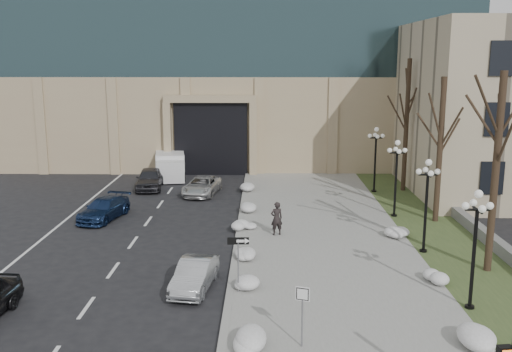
# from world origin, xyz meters

# --- Properties ---
(sidewalk) EXTENTS (9.00, 40.00, 0.12)m
(sidewalk) POSITION_xyz_m (3.50, 14.00, 0.06)
(sidewalk) COLOR gray
(sidewalk) RESTS_ON ground
(curb) EXTENTS (0.30, 40.00, 0.14)m
(curb) POSITION_xyz_m (-1.00, 14.00, 0.07)
(curb) COLOR gray
(curb) RESTS_ON ground
(grass_strip) EXTENTS (4.00, 40.00, 0.10)m
(grass_strip) POSITION_xyz_m (10.00, 14.00, 0.05)
(grass_strip) COLOR #364824
(grass_strip) RESTS_ON ground
(stone_wall) EXTENTS (0.50, 30.00, 0.70)m
(stone_wall) POSITION_xyz_m (12.00, 16.00, 0.35)
(stone_wall) COLOR slate
(stone_wall) RESTS_ON ground
(car_b) EXTENTS (1.82, 3.94, 1.25)m
(car_b) POSITION_xyz_m (-2.50, 7.92, 0.63)
(car_b) COLOR #A5A9AD
(car_b) RESTS_ON ground
(car_c) EXTENTS (2.73, 4.68, 1.27)m
(car_c) POSITION_xyz_m (-9.22, 18.44, 0.64)
(car_c) COLOR navy
(car_c) RESTS_ON ground
(car_d) EXTENTS (2.75, 4.81, 1.26)m
(car_d) POSITION_xyz_m (-4.02, 24.87, 0.63)
(car_d) COLOR silver
(car_d) RESTS_ON ground
(car_e) EXTENTS (2.24, 4.68, 1.54)m
(car_e) POSITION_xyz_m (-8.07, 26.60, 0.77)
(car_e) COLOR #333338
(car_e) RESTS_ON ground
(pedestrian) EXTENTS (0.78, 0.63, 1.84)m
(pedestrian) POSITION_xyz_m (1.07, 15.09, 1.04)
(pedestrian) COLOR black
(pedestrian) RESTS_ON sidewalk
(box_truck) EXTENTS (3.21, 6.70, 2.04)m
(box_truck) POSITION_xyz_m (-7.27, 31.07, 0.99)
(box_truck) COLOR silver
(box_truck) RESTS_ON ground
(one_way_sign) EXTENTS (0.91, 0.25, 2.44)m
(one_way_sign) POSITION_xyz_m (-0.50, 7.37, 2.02)
(one_way_sign) COLOR slate
(one_way_sign) RESTS_ON ground
(keep_sign) EXTENTS (0.46, 0.19, 2.22)m
(keep_sign) POSITION_xyz_m (1.65, 2.88, 1.63)
(keep_sign) COLOR slate
(keep_sign) RESTS_ON ground
(snow_clump_b) EXTENTS (1.10, 1.60, 0.36)m
(snow_clump_b) POSITION_xyz_m (-0.36, 2.85, 0.30)
(snow_clump_b) COLOR silver
(snow_clump_b) RESTS_ON sidewalk
(snow_clump_c) EXTENTS (1.10, 1.60, 0.36)m
(snow_clump_c) POSITION_xyz_m (-0.33, 7.23, 0.30)
(snow_clump_c) COLOR silver
(snow_clump_c) RESTS_ON sidewalk
(snow_clump_d) EXTENTS (1.10, 1.60, 0.36)m
(snow_clump_d) POSITION_xyz_m (-0.51, 11.17, 0.30)
(snow_clump_d) COLOR silver
(snow_clump_d) RESTS_ON sidewalk
(snow_clump_e) EXTENTS (1.10, 1.60, 0.36)m
(snow_clump_e) POSITION_xyz_m (-0.68, 16.27, 0.30)
(snow_clump_e) COLOR silver
(snow_clump_e) RESTS_ON sidewalk
(snow_clump_f) EXTENTS (1.10, 1.60, 0.36)m
(snow_clump_f) POSITION_xyz_m (-0.36, 20.04, 0.30)
(snow_clump_f) COLOR silver
(snow_clump_f) RESTS_ON sidewalk
(snow_clump_g) EXTENTS (1.10, 1.60, 0.36)m
(snow_clump_g) POSITION_xyz_m (-0.90, 25.47, 0.30)
(snow_clump_g) COLOR silver
(snow_clump_g) RESTS_ON sidewalk
(snow_clump_h) EXTENTS (1.10, 1.60, 0.36)m
(snow_clump_h) POSITION_xyz_m (7.55, 3.10, 0.30)
(snow_clump_h) COLOR silver
(snow_clump_h) RESTS_ON sidewalk
(snow_clump_i) EXTENTS (1.10, 1.60, 0.36)m
(snow_clump_i) POSITION_xyz_m (7.48, 8.53, 0.30)
(snow_clump_i) COLOR silver
(snow_clump_i) RESTS_ON sidewalk
(snow_clump_j) EXTENTS (1.10, 1.60, 0.36)m
(snow_clump_j) POSITION_xyz_m (7.62, 14.69, 0.30)
(snow_clump_j) COLOR silver
(snow_clump_j) RESTS_ON sidewalk
(lamppost_a) EXTENTS (1.18, 1.18, 4.76)m
(lamppost_a) POSITION_xyz_m (8.30, 6.00, 3.07)
(lamppost_a) COLOR black
(lamppost_a) RESTS_ON ground
(lamppost_b) EXTENTS (1.18, 1.18, 4.76)m
(lamppost_b) POSITION_xyz_m (8.30, 12.50, 3.07)
(lamppost_b) COLOR black
(lamppost_b) RESTS_ON ground
(lamppost_c) EXTENTS (1.18, 1.18, 4.76)m
(lamppost_c) POSITION_xyz_m (8.30, 19.00, 3.07)
(lamppost_c) COLOR black
(lamppost_c) RESTS_ON ground
(lamppost_d) EXTENTS (1.18, 1.18, 4.76)m
(lamppost_d) POSITION_xyz_m (8.30, 25.50, 3.07)
(lamppost_d) COLOR black
(lamppost_d) RESTS_ON ground
(tree_near) EXTENTS (3.20, 3.20, 9.00)m
(tree_near) POSITION_xyz_m (10.50, 10.00, 5.83)
(tree_near) COLOR black
(tree_near) RESTS_ON ground
(tree_mid) EXTENTS (3.20, 3.20, 8.50)m
(tree_mid) POSITION_xyz_m (10.50, 18.00, 5.50)
(tree_mid) COLOR black
(tree_mid) RESTS_ON ground
(tree_far) EXTENTS (3.20, 3.20, 9.50)m
(tree_far) POSITION_xyz_m (10.50, 26.00, 6.15)
(tree_far) COLOR black
(tree_far) RESTS_ON ground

